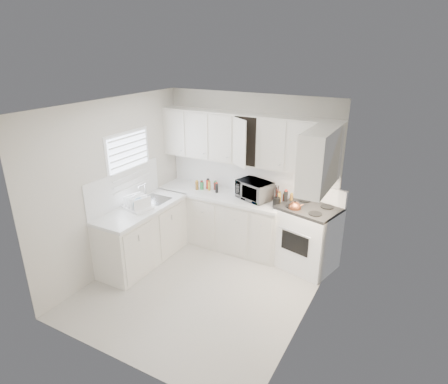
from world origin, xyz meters
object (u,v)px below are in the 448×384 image
Objects in this scene: rice_cooker at (247,188)px; utensil_crock at (277,196)px; microwave at (254,188)px; stove at (308,229)px; tea_kettle at (295,207)px; dish_rack at (137,201)px.

utensil_crock is at bearing -28.27° from rice_cooker.
microwave reaches higher than rice_cooker.
rice_cooker is at bearing -172.66° from stove.
utensil_crock reaches higher than tea_kettle.
dish_rack is (-2.16, -1.00, 0.02)m from tea_kettle.
rice_cooker reaches higher than tea_kettle.
microwave is 0.47m from utensil_crock.
tea_kettle is at bearing 3.00° from microwave.
utensil_crock is at bearing -154.81° from stove.
stove is 2.65m from dish_rack.
rice_cooker is at bearing 159.35° from utensil_crock.
stove is at bearing 17.77° from tea_kettle.
rice_cooker is 0.71× the size of utensil_crock.
microwave is 1.48× the size of utensil_crock.
tea_kettle is 0.42× the size of microwave.
tea_kettle is at bearing -11.40° from utensil_crock.
dish_rack is at bearing -139.52° from stove.
stove is 1.06m from microwave.
rice_cooker reaches higher than dish_rack.
stove is 1.19m from rice_cooker.
stove is 0.46m from tea_kettle.
microwave is 1.27× the size of dish_rack.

